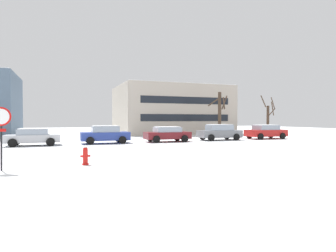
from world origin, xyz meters
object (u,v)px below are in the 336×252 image
at_px(parked_car_maroon, 167,134).
at_px(parked_car_red, 266,132).
at_px(parked_car_blue, 105,134).
at_px(parked_car_gray, 219,132).
at_px(stop_sign, 1,126).
at_px(parked_car_silver, 33,137).
at_px(fire_hydrant, 85,155).

distance_m(parked_car_maroon, parked_car_red, 11.17).
distance_m(parked_car_blue, parked_car_gray, 11.17).
bearing_deg(stop_sign, parked_car_maroon, 45.15).
distance_m(stop_sign, parked_car_silver, 11.55).
bearing_deg(parked_car_blue, stop_sign, -116.41).
xyz_separation_m(stop_sign, parked_car_red, (22.52, 11.55, -1.03)).
distance_m(stop_sign, parked_car_gray, 20.56).
height_order(fire_hydrant, parked_car_red, parked_car_red).
bearing_deg(parked_car_silver, parked_car_red, 0.13).
xyz_separation_m(parked_car_silver, parked_car_gray, (16.75, 0.12, 0.09)).
distance_m(stop_sign, fire_hydrant, 3.56).
height_order(stop_sign, parked_car_red, stop_sign).
relative_size(parked_car_silver, parked_car_maroon, 0.96).
distance_m(fire_hydrant, parked_car_blue, 11.62).
relative_size(parked_car_gray, parked_car_red, 1.00).
xyz_separation_m(parked_car_maroon, parked_car_red, (11.17, 0.14, 0.04)).
bearing_deg(parked_car_blue, parked_car_silver, -178.82).
distance_m(parked_car_maroon, parked_car_gray, 5.59).
distance_m(parked_car_blue, parked_car_maroon, 5.59).
bearing_deg(parked_car_silver, fire_hydrant, -74.63).
relative_size(parked_car_maroon, parked_car_gray, 0.96).
bearing_deg(parked_car_gray, stop_sign, -145.55).
height_order(parked_car_blue, parked_car_red, parked_car_blue).
relative_size(fire_hydrant, parked_car_gray, 0.20).
bearing_deg(parked_car_red, parked_car_silver, -179.87).
height_order(fire_hydrant, parked_car_gray, parked_car_gray).
bearing_deg(parked_car_maroon, parked_car_blue, 177.89).
relative_size(stop_sign, parked_car_blue, 0.63).
bearing_deg(parked_car_maroon, parked_car_gray, 2.12).
xyz_separation_m(parked_car_silver, parked_car_maroon, (11.17, -0.09, 0.02)).
bearing_deg(parked_car_red, stop_sign, -152.84).
height_order(parked_car_blue, parked_car_gray, parked_car_gray).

